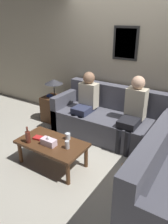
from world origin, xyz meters
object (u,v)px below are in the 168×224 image
at_px(person_right, 133,110).
at_px(teddy_bear, 126,176).
at_px(wine_bottle, 28,137).
at_px(person_left, 86,100).
at_px(couch_main, 111,120).
at_px(drinking_glass, 68,136).
at_px(coffee_table, 52,145).

relative_size(person_right, teddy_bear, 3.68).
distance_m(wine_bottle, person_left, 1.41).
distance_m(couch_main, teddy_bear, 1.41).
distance_m(drinking_glass, person_right, 1.21).
height_order(drinking_glass, person_left, person_left).
xyz_separation_m(couch_main, coffee_table, (-0.34, -1.33, 0.03)).
bearing_deg(teddy_bear, person_right, 108.12).
bearing_deg(person_right, drinking_glass, -123.81).
bearing_deg(teddy_bear, drinking_glass, 178.29).
bearing_deg(drinking_glass, coffee_table, -126.26).
bearing_deg(person_left, drinking_glass, -73.36).
height_order(coffee_table, person_left, person_left).
relative_size(wine_bottle, teddy_bear, 0.77).
height_order(wine_bottle, person_right, person_right).
distance_m(drinking_glass, teddy_bear, 1.04).
bearing_deg(person_left, couch_main, 15.41).
xyz_separation_m(wine_bottle, person_right, (1.10, 1.38, 0.19)).
height_order(drinking_glass, person_right, person_right).
relative_size(couch_main, coffee_table, 2.04).
height_order(couch_main, coffee_table, couch_main).
distance_m(coffee_table, wine_bottle, 0.38).
relative_size(wine_bottle, drinking_glass, 2.64).
bearing_deg(coffee_table, drinking_glass, 53.74).
relative_size(couch_main, teddy_bear, 6.33).
bearing_deg(wine_bottle, coffee_table, 33.32).
height_order(wine_bottle, drinking_glass, wine_bottle).
height_order(couch_main, person_right, person_right).
xyz_separation_m(couch_main, teddy_bear, (0.80, -1.16, -0.17)).
relative_size(drinking_glass, person_left, 0.08).
height_order(coffee_table, drinking_glass, drinking_glass).
xyz_separation_m(coffee_table, teddy_bear, (1.14, 0.18, -0.20)).
relative_size(couch_main, person_left, 1.79).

